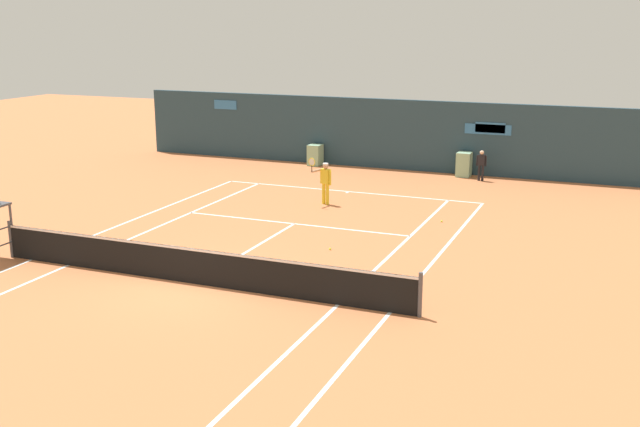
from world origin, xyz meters
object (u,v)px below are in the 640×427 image
at_px(tennis_ball_near_service_line, 330,249).
at_px(tennis_ball_mid_court, 442,221).
at_px(tennis_ball_by_sideline, 107,242).
at_px(ball_kid_right_post, 481,163).
at_px(player_on_baseline, 325,179).

xyz_separation_m(tennis_ball_near_service_line, tennis_ball_mid_court, (2.32, 4.38, 0.00)).
relative_size(tennis_ball_mid_court, tennis_ball_by_sideline, 1.00).
bearing_deg(tennis_ball_by_sideline, tennis_ball_near_service_line, 16.37).
relative_size(ball_kid_right_post, tennis_ball_by_sideline, 19.12).
distance_m(tennis_ball_near_service_line, tennis_ball_mid_court, 4.96).
xyz_separation_m(ball_kid_right_post, tennis_ball_near_service_line, (-2.26, -11.71, -0.71)).
bearing_deg(tennis_ball_near_service_line, tennis_ball_mid_court, 62.13).
distance_m(ball_kid_right_post, tennis_ball_by_sideline, 16.25).
bearing_deg(tennis_ball_mid_court, ball_kid_right_post, 90.48).
height_order(player_on_baseline, tennis_ball_by_sideline, player_on_baseline).
relative_size(player_on_baseline, tennis_ball_near_service_line, 26.27).
xyz_separation_m(ball_kid_right_post, tennis_ball_by_sideline, (-8.80, -13.64, -0.71)).
distance_m(player_on_baseline, tennis_ball_mid_court, 4.77).
bearing_deg(tennis_ball_by_sideline, player_on_baseline, 59.35).
xyz_separation_m(player_on_baseline, tennis_ball_by_sideline, (-4.27, -7.20, -0.90)).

